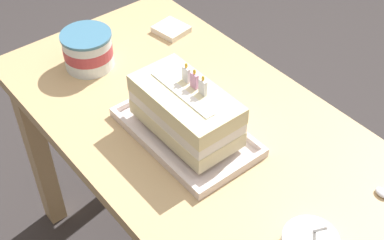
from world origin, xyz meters
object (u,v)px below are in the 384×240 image
(birthday_cake, at_px, (186,110))
(napkin_pile, at_px, (171,29))
(foil_tray, at_px, (186,133))
(ice_cream_tub, at_px, (88,50))

(birthday_cake, xyz_separation_m, napkin_pile, (-0.38, 0.25, -0.07))
(foil_tray, height_order, birthday_cake, birthday_cake)
(birthday_cake, height_order, ice_cream_tub, birthday_cake)
(ice_cream_tub, height_order, napkin_pile, ice_cream_tub)
(napkin_pile, bearing_deg, birthday_cake, -32.86)
(ice_cream_tub, bearing_deg, birthday_cake, 5.03)
(ice_cream_tub, bearing_deg, foil_tray, 5.01)
(foil_tray, distance_m, ice_cream_tub, 0.40)
(foil_tray, height_order, napkin_pile, foil_tray)
(foil_tray, bearing_deg, birthday_cake, 90.00)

